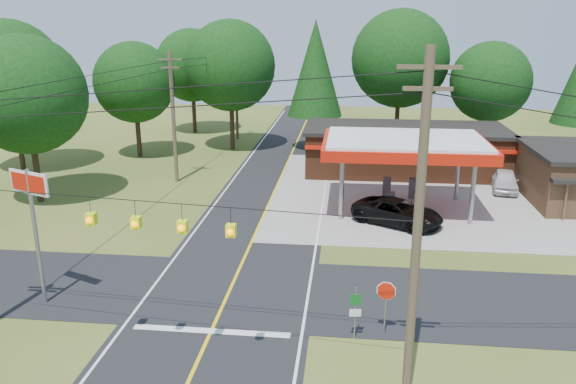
# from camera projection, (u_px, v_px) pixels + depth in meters

# --- Properties ---
(ground) EXTENTS (120.00, 120.00, 0.00)m
(ground) POSITION_uv_depth(u_px,v_px,m) (230.00, 291.00, 26.29)
(ground) COLOR #41551E
(ground) RESTS_ON ground
(main_highway) EXTENTS (8.00, 120.00, 0.02)m
(main_highway) POSITION_uv_depth(u_px,v_px,m) (229.00, 291.00, 26.29)
(main_highway) COLOR black
(main_highway) RESTS_ON ground
(cross_road) EXTENTS (70.00, 7.00, 0.02)m
(cross_road) POSITION_uv_depth(u_px,v_px,m) (229.00, 291.00, 26.29)
(cross_road) COLOR black
(cross_road) RESTS_ON ground
(lane_center_yellow) EXTENTS (0.15, 110.00, 0.00)m
(lane_center_yellow) POSITION_uv_depth(u_px,v_px,m) (229.00, 291.00, 26.28)
(lane_center_yellow) COLOR yellow
(lane_center_yellow) RESTS_ON main_highway
(gas_canopy) EXTENTS (10.60, 7.40, 4.88)m
(gas_canopy) POSITION_uv_depth(u_px,v_px,m) (405.00, 147.00, 36.47)
(gas_canopy) COLOR gray
(gas_canopy) RESTS_ON ground
(convenience_store) EXTENTS (16.40, 7.55, 3.80)m
(convenience_store) POSITION_uv_depth(u_px,v_px,m) (405.00, 149.00, 46.54)
(convenience_store) COLOR #5B2F1A
(convenience_store) RESTS_ON ground
(utility_pole_near_right) EXTENTS (1.80, 0.30, 11.50)m
(utility_pole_near_right) POSITION_uv_depth(u_px,v_px,m) (417.00, 232.00, 17.12)
(utility_pole_near_right) COLOR #473828
(utility_pole_near_right) RESTS_ON ground
(utility_pole_far_left) EXTENTS (1.80, 0.30, 10.00)m
(utility_pole_far_left) POSITION_uv_depth(u_px,v_px,m) (173.00, 116.00, 42.71)
(utility_pole_far_left) COLOR #473828
(utility_pole_far_left) RESTS_ON ground
(utility_pole_north) EXTENTS (0.30, 0.30, 9.50)m
(utility_pole_north) POSITION_uv_depth(u_px,v_px,m) (236.00, 94.00, 58.84)
(utility_pole_north) COLOR #473828
(utility_pole_north) RESTS_ON ground
(overhead_beacons) EXTENTS (17.04, 2.04, 1.03)m
(overhead_beacons) POSITION_uv_depth(u_px,v_px,m) (158.00, 205.00, 18.87)
(overhead_beacons) COLOR black
(overhead_beacons) RESTS_ON ground
(treeline_backdrop) EXTENTS (70.27, 51.59, 13.30)m
(treeline_backdrop) POSITION_uv_depth(u_px,v_px,m) (296.00, 79.00, 46.83)
(treeline_backdrop) COLOR #332316
(treeline_backdrop) RESTS_ON ground
(suv_car) EXTENTS (7.63, 7.63, 1.56)m
(suv_car) POSITION_uv_depth(u_px,v_px,m) (398.00, 212.00, 34.69)
(suv_car) COLOR black
(suv_car) RESTS_ON ground
(sedan_car) EXTENTS (5.17, 5.17, 1.51)m
(sedan_car) POSITION_uv_depth(u_px,v_px,m) (505.00, 181.00, 41.65)
(sedan_car) COLOR silver
(sedan_car) RESTS_ON ground
(big_stop_sign) EXTENTS (2.16, 0.96, 6.21)m
(big_stop_sign) POSITION_uv_depth(u_px,v_px,m) (32.00, 207.00, 23.88)
(big_stop_sign) COLOR gray
(big_stop_sign) RESTS_ON ground
(octagonal_stop_sign) EXTENTS (0.80, 0.21, 2.33)m
(octagonal_stop_sign) POSITION_uv_depth(u_px,v_px,m) (386.00, 295.00, 22.19)
(octagonal_stop_sign) COLOR gray
(octagonal_stop_sign) RESTS_ON ground
(route_sign_post) EXTENTS (0.46, 0.11, 2.26)m
(route_sign_post) POSITION_uv_depth(u_px,v_px,m) (355.00, 309.00, 21.95)
(route_sign_post) COLOR gray
(route_sign_post) RESTS_ON ground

